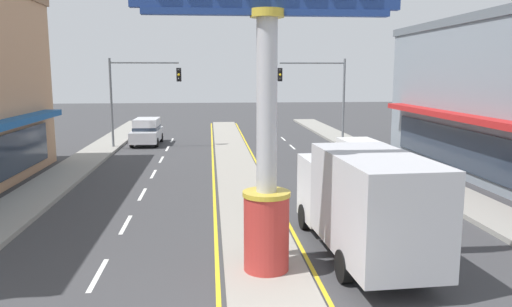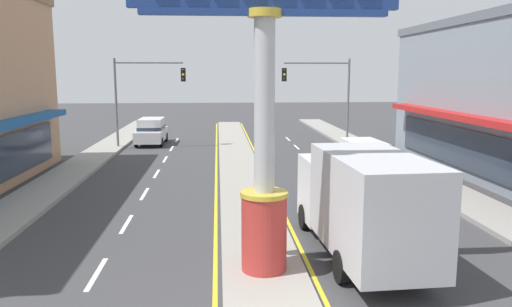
% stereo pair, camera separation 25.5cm
% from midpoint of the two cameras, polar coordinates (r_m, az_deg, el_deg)
% --- Properties ---
extents(median_strip, '(2.20, 52.00, 0.14)m').
position_cam_midpoint_polar(median_strip, '(26.47, -1.52, -2.03)').
color(median_strip, gray).
rests_on(median_strip, ground).
extents(sidewalk_left, '(2.26, 60.00, 0.18)m').
position_cam_midpoint_polar(sidewalk_left, '(25.61, -21.44, -3.01)').
color(sidewalk_left, gray).
rests_on(sidewalk_left, ground).
extents(sidewalk_right, '(2.26, 60.00, 0.18)m').
position_cam_midpoint_polar(sidewalk_right, '(26.49, 18.17, -2.44)').
color(sidewalk_right, gray).
rests_on(sidewalk_right, ground).
extents(lane_markings, '(8.94, 52.00, 0.01)m').
position_cam_midpoint_polar(lane_markings, '(25.16, -1.36, -2.78)').
color(lane_markings, silver).
rests_on(lane_markings, ground).
extents(district_sign, '(6.54, 1.24, 7.91)m').
position_cam_midpoint_polar(district_sign, '(12.48, 1.55, 4.16)').
color(district_sign, '#B7332D').
rests_on(district_sign, median_strip).
extents(traffic_light_left_side, '(4.86, 0.46, 6.20)m').
position_cam_midpoint_polar(traffic_light_left_side, '(35.23, -12.73, 7.40)').
color(traffic_light_left_side, slate).
rests_on(traffic_light_left_side, ground).
extents(traffic_light_right_side, '(4.86, 0.46, 6.20)m').
position_cam_midpoint_polar(traffic_light_right_side, '(35.75, 7.99, 7.56)').
color(traffic_light_right_side, slate).
rests_on(traffic_light_right_side, ground).
extents(box_truck_near_right_lane, '(2.51, 7.00, 3.12)m').
position_cam_midpoint_polar(box_truck_near_right_lane, '(14.40, 12.41, -5.23)').
color(box_truck_near_right_lane, silver).
rests_on(box_truck_near_right_lane, ground).
extents(suv_far_right_lane, '(2.04, 4.64, 1.90)m').
position_cam_midpoint_polar(suv_far_right_lane, '(37.57, -11.65, 2.54)').
color(suv_far_right_lane, silver).
rests_on(suv_far_right_lane, ground).
extents(suv_near_left_lane, '(2.13, 4.68, 1.90)m').
position_cam_midpoint_polar(suv_near_left_lane, '(25.55, 12.36, -0.57)').
color(suv_near_left_lane, white).
rests_on(suv_near_left_lane, ground).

